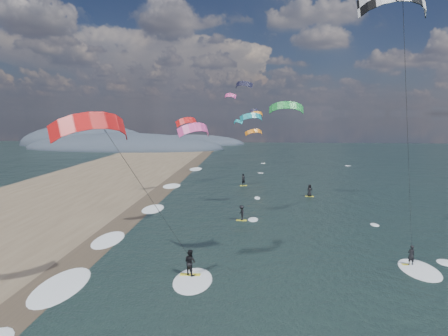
{
  "coord_description": "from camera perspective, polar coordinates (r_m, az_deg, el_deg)",
  "views": [
    {
      "loc": [
        1.19,
        -15.96,
        11.08
      ],
      "look_at": [
        -1.0,
        12.0,
        7.0
      ],
      "focal_mm": 30.0,
      "sensor_mm": 36.0,
      "label": 1
    }
  ],
  "objects": [
    {
      "name": "wet_sand_strip",
      "position": [
        31.15,
        -21.51,
        -13.15
      ],
      "size": [
        3.0,
        240.0,
        0.0
      ],
      "primitive_type": "cube",
      "color": "#382D23",
      "rests_on": "ground"
    },
    {
      "name": "coastal_hills",
      "position": [
        132.57,
        -15.88,
        3.16
      ],
      "size": [
        80.0,
        41.0,
        15.0
      ],
      "color": "#3D4756",
      "rests_on": "ground"
    },
    {
      "name": "kitesurfer_near_a",
      "position": [
        24.19,
        26.1,
        13.06
      ],
      "size": [
        7.47,
        8.28,
        18.18
      ],
      "color": "yellow",
      "rests_on": "ground"
    },
    {
      "name": "kitesurfer_near_b",
      "position": [
        21.3,
        -13.75,
        -1.26
      ],
      "size": [
        7.13,
        9.29,
        11.95
      ],
      "color": "yellow",
      "rests_on": "ground"
    },
    {
      "name": "far_kitesurfers",
      "position": [
        47.48,
        6.06,
        -4.22
      ],
      "size": [
        10.21,
        20.18,
        1.86
      ],
      "color": "yellow",
      "rests_on": "ground"
    },
    {
      "name": "bg_kite_field",
      "position": [
        67.82,
        3.33,
        8.41
      ],
      "size": [
        15.18,
        77.78,
        9.88
      ],
      "color": "#D83F8C",
      "rests_on": "ground"
    },
    {
      "name": "shoreline_surf",
      "position": [
        34.78,
        -16.23,
        -10.64
      ],
      "size": [
        2.4,
        79.4,
        0.11
      ],
      "color": "white",
      "rests_on": "ground"
    }
  ]
}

